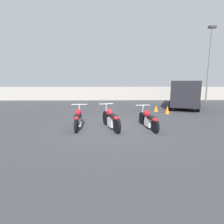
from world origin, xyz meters
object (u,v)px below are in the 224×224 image
object	(u,v)px
motorcycle_slot_0	(78,119)
motorcycle_slot_1	(111,119)
traffic_cone_near	(156,108)
parked_van	(184,93)
light_pole_left	(210,58)
motorcycle_slot_2	(149,120)
traffic_cone_far	(167,110)

from	to	relation	value
motorcycle_slot_0	motorcycle_slot_1	world-z (taller)	motorcycle_slot_1
traffic_cone_near	parked_van	bearing A→B (deg)	34.47
motorcycle_slot_1	motorcycle_slot_0	bearing A→B (deg)	155.75
light_pole_left	motorcycle_slot_2	xyz separation A→B (m)	(-8.24, -10.18, -3.93)
motorcycle_slot_2	traffic_cone_near	size ratio (longest dim) A/B	5.05
traffic_cone_near	traffic_cone_far	size ratio (longest dim) A/B	0.84
traffic_cone_near	traffic_cone_far	distance (m)	1.03
light_pole_left	traffic_cone_far	size ratio (longest dim) A/B	14.42
light_pole_left	motorcycle_slot_2	size ratio (longest dim) A/B	3.42
motorcycle_slot_1	traffic_cone_far	size ratio (longest dim) A/B	4.11
parked_van	traffic_cone_far	world-z (taller)	parked_van
traffic_cone_near	traffic_cone_far	xyz separation A→B (m)	(0.47, -0.92, 0.04)
motorcycle_slot_1	motorcycle_slot_2	xyz separation A→B (m)	(1.65, 0.04, -0.04)
traffic_cone_near	light_pole_left	bearing A→B (deg)	40.66
parked_van	traffic_cone_far	bearing A→B (deg)	-106.94
light_pole_left	parked_van	xyz separation A→B (m)	(-4.00, -3.90, -3.16)
parked_van	traffic_cone_far	xyz separation A→B (m)	(-2.22, -2.76, -0.92)
light_pole_left	motorcycle_slot_1	size ratio (longest dim) A/B	3.51
light_pole_left	traffic_cone_near	world-z (taller)	light_pole_left
parked_van	traffic_cone_near	size ratio (longest dim) A/B	12.65
motorcycle_slot_1	traffic_cone_near	xyz separation A→B (m)	(3.20, 4.47, -0.23)
parked_van	light_pole_left	bearing A→B (deg)	66.09
light_pole_left	traffic_cone_far	bearing A→B (deg)	-133.04
motorcycle_slot_0	traffic_cone_near	bearing A→B (deg)	39.69
traffic_cone_near	traffic_cone_far	bearing A→B (deg)	-62.80
light_pole_left	motorcycle_slot_2	distance (m)	13.67
light_pole_left	parked_van	world-z (taller)	light_pole_left
traffic_cone_far	light_pole_left	bearing A→B (deg)	46.96
motorcycle_slot_0	traffic_cone_far	world-z (taller)	motorcycle_slot_0
light_pole_left	motorcycle_slot_1	world-z (taller)	light_pole_left
motorcycle_slot_1	motorcycle_slot_2	size ratio (longest dim) A/B	0.97
light_pole_left	motorcycle_slot_0	distance (m)	15.66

